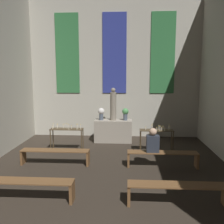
# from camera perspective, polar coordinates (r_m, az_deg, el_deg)

# --- Properties ---
(wall_back) EXTENTS (7.32, 0.16, 5.87)m
(wall_back) POSITION_cam_1_polar(r_m,az_deg,el_deg) (10.66, 0.59, 10.24)
(wall_back) COLOR #B2AD9E
(wall_back) RESTS_ON ground_plane
(altar) EXTENTS (1.47, 0.62, 0.87)m
(altar) POSITION_cam_1_polar(r_m,az_deg,el_deg) (9.95, 0.28, -4.33)
(altar) COLOR gray
(altar) RESTS_ON ground_plane
(statue) EXTENTS (0.24, 0.24, 1.27)m
(statue) POSITION_cam_1_polar(r_m,az_deg,el_deg) (9.77, 0.29, 1.58)
(statue) COLOR gray
(statue) RESTS_ON altar
(flower_vase_left) EXTENTS (0.25, 0.25, 0.48)m
(flower_vase_left) POSITION_cam_1_polar(r_m,az_deg,el_deg) (9.85, -2.48, -0.20)
(flower_vase_left) COLOR #4C5666
(flower_vase_left) RESTS_ON altar
(flower_vase_right) EXTENTS (0.25, 0.25, 0.48)m
(flower_vase_right) POSITION_cam_1_polar(r_m,az_deg,el_deg) (9.80, 3.07, -0.26)
(flower_vase_right) COLOR #4C5666
(flower_vase_right) RESTS_ON altar
(candle_rack_left) EXTENTS (1.15, 0.37, 0.98)m
(candle_rack_left) POSITION_cam_1_polar(r_m,az_deg,el_deg) (8.89, -10.28, -4.54)
(candle_rack_left) COLOR #473823
(candle_rack_left) RESTS_ON ground_plane
(candle_rack_right) EXTENTS (1.15, 0.37, 0.98)m
(candle_rack_right) POSITION_cam_1_polar(r_m,az_deg,el_deg) (8.70, 10.18, -4.84)
(candle_rack_right) COLOR #473823
(candle_rack_right) RESTS_ON ground_plane
(pew_second_left) EXTENTS (2.02, 0.36, 0.45)m
(pew_second_left) POSITION_cam_1_polar(r_m,az_deg,el_deg) (5.81, -19.00, -15.63)
(pew_second_left) COLOR brown
(pew_second_left) RESTS_ON ground_plane
(pew_second_right) EXTENTS (2.02, 0.36, 0.45)m
(pew_second_right) POSITION_cam_1_polar(r_m,az_deg,el_deg) (5.50, 14.62, -16.83)
(pew_second_right) COLOR brown
(pew_second_right) RESTS_ON ground_plane
(pew_back_left) EXTENTS (2.02, 0.36, 0.45)m
(pew_back_left) POSITION_cam_1_polar(r_m,az_deg,el_deg) (7.70, -12.85, -9.29)
(pew_back_left) COLOR brown
(pew_back_left) RESTS_ON ground_plane
(pew_back_right) EXTENTS (2.02, 0.36, 0.45)m
(pew_back_right) POSITION_cam_1_polar(r_m,az_deg,el_deg) (7.47, 11.45, -9.80)
(pew_back_right) COLOR brown
(pew_back_right) RESTS_ON ground_plane
(person_seated) EXTENTS (0.36, 0.24, 0.70)m
(person_seated) POSITION_cam_1_polar(r_m,az_deg,el_deg) (7.31, 9.30, -6.64)
(person_seated) COLOR #282D38
(person_seated) RESTS_ON pew_back_right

